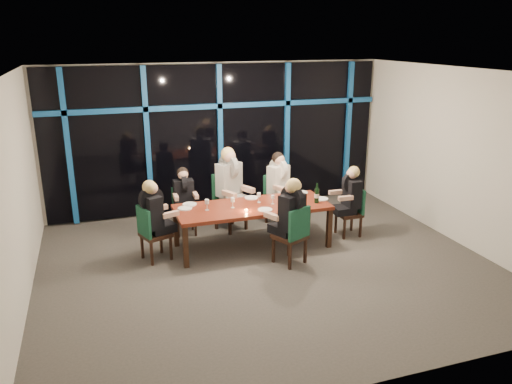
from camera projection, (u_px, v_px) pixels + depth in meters
room at (269, 140)px, 7.32m from camera, size 7.04×7.00×3.02m
window_wall at (220, 136)px, 10.12m from camera, size 6.86×0.43×2.94m
dining_table at (252, 209)px, 8.45m from camera, size 2.60×1.00×0.75m
chair_far_left at (184, 208)px, 9.13m from camera, size 0.40×0.40×0.86m
chair_far_mid at (228, 198)px, 9.31m from camera, size 0.66×0.66×1.07m
chair_far_right at (276, 196)px, 9.63m from camera, size 0.59×0.59×0.96m
chair_end_left at (151, 231)px, 7.97m from camera, size 0.54×0.54×0.92m
chair_end_right at (353, 209)px, 9.03m from camera, size 0.41×0.41×0.88m
chair_near_mid at (294, 233)px, 7.83m from camera, size 0.60×0.60×0.97m
diner_far_left at (184, 191)px, 8.96m from camera, size 0.43×0.53×0.83m
diner_far_mid at (230, 177)px, 9.12m from camera, size 0.68×0.73×1.04m
diner_far_right at (280, 178)px, 9.46m from camera, size 0.60×0.66×0.93m
diner_end_left at (154, 208)px, 7.91m from camera, size 0.63×0.55×0.90m
diner_end_right at (350, 191)px, 8.90m from camera, size 0.55×0.44×0.86m
diner_near_mid at (290, 208)px, 7.77m from camera, size 0.61×0.67×0.94m
plate_far_left at (190, 204)px, 8.47m from camera, size 0.24×0.24×0.01m
plate_far_mid at (251, 198)px, 8.81m from camera, size 0.24×0.24×0.01m
plate_far_right at (301, 192)px, 9.11m from camera, size 0.24×0.24×0.01m
plate_end_left at (185, 208)px, 8.28m from camera, size 0.24×0.24×0.01m
plate_end_right at (321, 199)px, 8.75m from camera, size 0.24×0.24×0.01m
plate_near_mid at (265, 210)px, 8.21m from camera, size 0.24×0.24×0.01m
wine_bottle at (317, 195)px, 8.53m from camera, size 0.08×0.08×0.35m
water_pitcher at (293, 199)px, 8.42m from camera, size 0.13×0.11×0.21m
tea_light at (246, 210)px, 8.16m from camera, size 0.05×0.05×0.03m
wine_glass_a at (233, 200)px, 8.29m from camera, size 0.07×0.07×0.17m
wine_glass_b at (259, 195)px, 8.55m from camera, size 0.07×0.07×0.17m
wine_glass_c at (273, 198)px, 8.48m from camera, size 0.06×0.06×0.16m
wine_glass_d at (207, 202)px, 8.17m from camera, size 0.07×0.07×0.19m
wine_glass_e at (294, 189)px, 8.86m from camera, size 0.07×0.07×0.19m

